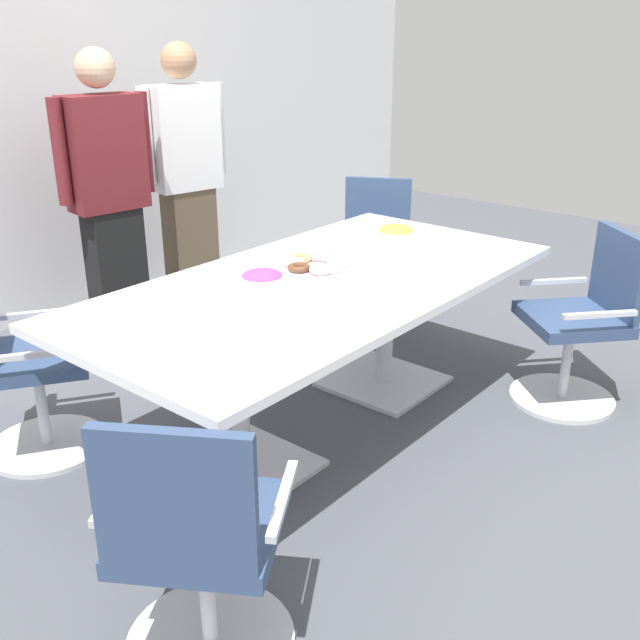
% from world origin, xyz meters
% --- Properties ---
extents(ground_plane, '(10.00, 10.00, 0.01)m').
position_xyz_m(ground_plane, '(0.00, 0.00, -0.01)').
color(ground_plane, '#4C4F56').
extents(back_wall, '(8.00, 0.10, 2.80)m').
position_xyz_m(back_wall, '(0.00, 2.40, 1.40)').
color(back_wall, white).
rests_on(back_wall, ground).
extents(conference_table, '(2.40, 1.20, 0.75)m').
position_xyz_m(conference_table, '(0.00, 0.00, 0.63)').
color(conference_table, white).
rests_on(conference_table, ground).
extents(office_chair_0, '(0.76, 0.76, 0.91)m').
position_xyz_m(office_chair_0, '(1.04, -0.87, 0.41)').
color(office_chair_0, silver).
rests_on(office_chair_0, ground).
extents(office_chair_1, '(0.73, 0.73, 0.91)m').
position_xyz_m(office_chair_1, '(1.36, 0.66, 0.41)').
color(office_chair_1, silver).
rests_on(office_chair_1, ground).
extents(office_chair_2, '(0.75, 0.75, 0.91)m').
position_xyz_m(office_chair_2, '(-1.04, 0.87, 0.41)').
color(office_chair_2, silver).
rests_on(office_chair_2, ground).
extents(office_chair_3, '(0.74, 0.74, 0.91)m').
position_xyz_m(office_chair_3, '(-1.36, -0.66, 0.41)').
color(office_chair_3, silver).
rests_on(office_chair_3, ground).
extents(person_standing_0, '(0.62, 0.27, 1.74)m').
position_xyz_m(person_standing_0, '(0.04, 1.66, 0.91)').
color(person_standing_0, black).
rests_on(person_standing_0, ground).
extents(person_standing_1, '(0.61, 0.30, 1.76)m').
position_xyz_m(person_standing_1, '(0.69, 1.72, 0.92)').
color(person_standing_1, brown).
rests_on(person_standing_1, ground).
extents(snack_bowl_candy_mix, '(0.21, 0.21, 0.08)m').
position_xyz_m(snack_bowl_candy_mix, '(-0.25, 0.13, 0.79)').
color(snack_bowl_candy_mix, white).
rests_on(snack_bowl_candy_mix, conference_table).
extents(snack_bowl_chips_yellow, '(0.21, 0.21, 0.11)m').
position_xyz_m(snack_bowl_chips_yellow, '(0.72, 0.07, 0.80)').
color(snack_bowl_chips_yellow, white).
rests_on(snack_bowl_chips_yellow, conference_table).
extents(donut_platter, '(0.33, 0.33, 0.04)m').
position_xyz_m(donut_platter, '(0.12, 0.13, 0.77)').
color(donut_platter, white).
rests_on(donut_platter, conference_table).
extents(napkin_pile, '(0.19, 0.19, 0.07)m').
position_xyz_m(napkin_pile, '(-0.70, -0.05, 0.78)').
color(napkin_pile, white).
rests_on(napkin_pile, conference_table).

